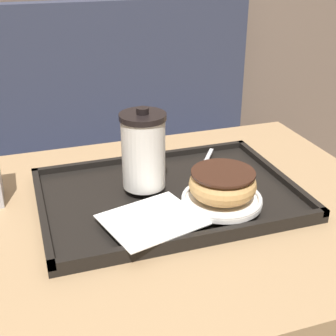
% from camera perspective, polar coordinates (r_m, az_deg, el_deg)
% --- Properties ---
extents(booth_bench, '(1.75, 0.44, 1.00)m').
position_cam_1_polar(booth_bench, '(1.78, -16.09, -4.43)').
color(booth_bench, '#33384C').
rests_on(booth_bench, ground_plane).
extents(cafe_table, '(0.86, 0.66, 0.75)m').
position_cam_1_polar(cafe_table, '(0.94, -0.69, -14.32)').
color(cafe_table, tan).
rests_on(cafe_table, ground_plane).
extents(serving_tray, '(0.46, 0.32, 0.02)m').
position_cam_1_polar(serving_tray, '(0.86, 0.00, -3.40)').
color(serving_tray, black).
rests_on(serving_tray, cafe_table).
extents(napkin_paper, '(0.17, 0.16, 0.00)m').
position_cam_1_polar(napkin_paper, '(0.76, -1.99, -6.32)').
color(napkin_paper, white).
rests_on(napkin_paper, serving_tray).
extents(coffee_cup_front, '(0.08, 0.08, 0.15)m').
position_cam_1_polar(coffee_cup_front, '(0.83, -3.01, 2.19)').
color(coffee_cup_front, white).
rests_on(coffee_cup_front, serving_tray).
extents(plate_with_chocolate_donut, '(0.14, 0.14, 0.01)m').
position_cam_1_polar(plate_with_chocolate_donut, '(0.81, 6.56, -3.80)').
color(plate_with_chocolate_donut, white).
rests_on(plate_with_chocolate_donut, serving_tray).
extents(donut_chocolate_glazed, '(0.11, 0.11, 0.05)m').
position_cam_1_polar(donut_chocolate_glazed, '(0.79, 6.67, -1.91)').
color(donut_chocolate_glazed, tan).
rests_on(donut_chocolate_glazed, plate_with_chocolate_donut).
extents(spoon, '(0.09, 0.13, 0.01)m').
position_cam_1_polar(spoon, '(0.91, 4.12, -0.11)').
color(spoon, silver).
rests_on(spoon, serving_tray).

